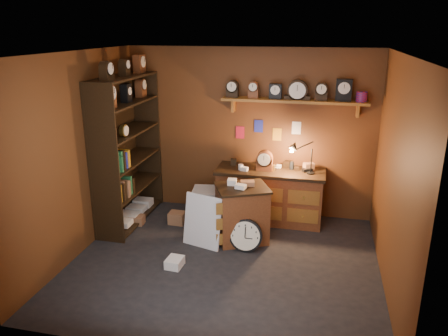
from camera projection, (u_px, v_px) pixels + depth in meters
floor at (224, 262)px, 5.82m from camera, size 4.00×4.00×0.00m
room_shell at (230, 135)px, 5.38m from camera, size 4.02×3.62×2.71m
shelving_unit at (125, 145)px, 6.72m from camera, size 0.47×1.60×2.58m
workbench at (270, 192)px, 6.95m from camera, size 1.70×0.66×1.36m
low_cabinet at (242, 212)px, 6.30m from camera, size 0.91×0.85×0.91m
big_round_clock at (246, 235)px, 6.05m from camera, size 0.46×0.16×0.47m
white_panel at (203, 245)px, 6.27m from camera, size 0.60×0.31×0.76m
mini_fridge at (207, 203)px, 7.17m from camera, size 0.51×0.53×0.47m
floor_box_a at (137, 220)px, 6.92m from camera, size 0.24×0.21×0.14m
floor_box_b at (175, 262)px, 5.69m from camera, size 0.22×0.25×0.12m
floor_box_c at (177, 218)px, 6.94m from camera, size 0.25×0.21×0.19m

